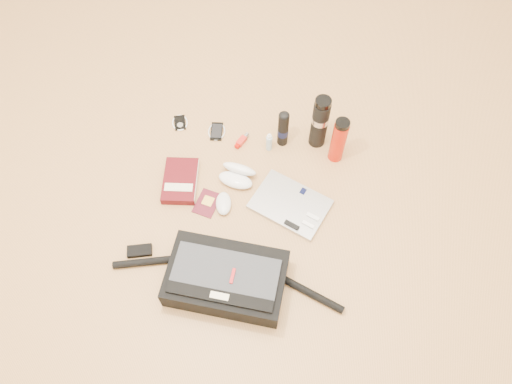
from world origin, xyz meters
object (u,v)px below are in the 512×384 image
laptop (290,205)px  thermos_black (320,122)px  thermos_red (339,140)px  book (181,181)px  messenger_bag (226,278)px

laptop → thermos_black: 0.40m
laptop → thermos_red: size_ratio=1.46×
book → thermos_black: size_ratio=0.83×
book → thermos_black: (0.58, 0.34, 0.13)m
laptop → book: book is taller
book → thermos_red: bearing=13.8°
messenger_bag → thermos_black: size_ratio=3.22×
messenger_bag → thermos_red: thermos_red is taller
thermos_black → thermos_red: 0.12m
messenger_bag → book: 0.52m
thermos_red → messenger_bag: bearing=-117.9°
messenger_bag → book: bearing=126.3°
book → thermos_black: thermos_black is taller
laptop → thermos_black: bearing=99.7°
thermos_black → thermos_red: (0.10, -0.07, -0.02)m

